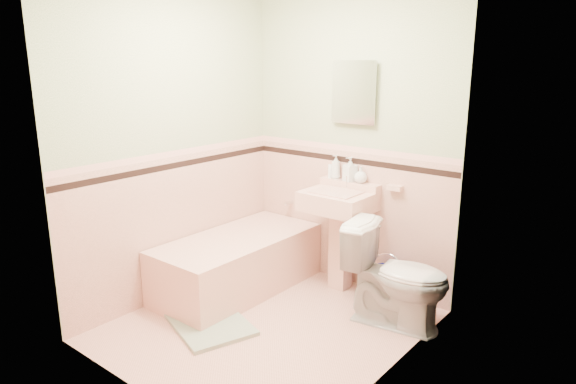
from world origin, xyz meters
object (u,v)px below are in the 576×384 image
Objects in this scene: soap_bottle_left at (336,167)px; bucket at (387,283)px; shoe at (198,314)px; medicine_cabinet at (355,92)px; soap_bottle_right at (361,175)px; soap_bottle_mid at (350,169)px; toilet at (397,276)px; sink at (337,242)px; bathtub at (238,265)px.

soap_bottle_left is 0.81× the size of bucket.
soap_bottle_left reaches higher than shoe.
soap_bottle_right is (0.10, -0.03, -0.68)m from medicine_cabinet.
bucket is at bearing -3.89° from soap_bottle_left.
soap_bottle_mid is at bearing 79.49° from shoe.
soap_bottle_left is at bearing 55.43° from toilet.
soap_bottle_right is (0.10, 0.18, 0.57)m from sink.
shoe is at bearing -114.43° from sink.
bathtub is 1.21m from soap_bottle_left.
soap_bottle_mid is at bearing -92.99° from medicine_cabinet.
medicine_cabinet is 1.83× the size of bucket.
soap_bottle_right is 0.95m from toilet.
medicine_cabinet is at bearing 87.01° from soap_bottle_mid.
soap_bottle_right is at bearing -16.02° from medicine_cabinet.
soap_bottle_right is at bearing 75.62° from shoe.
bathtub is at bearing -142.07° from sink.
bathtub is 7.16× the size of soap_bottle_mid.
bathtub is 1.69× the size of sink.
toilet is (0.69, -0.44, -1.31)m from medicine_cabinet.
soap_bottle_left is (0.53, 0.71, 0.83)m from bathtub.
soap_bottle_right is 0.18× the size of toilet.
medicine_cabinet reaches higher than shoe.
bucket is 1.60m from shoe.
medicine_cabinet is 2.19m from shoe.
soap_bottle_left is at bearing 129.87° from sink.
bucket is at bearing 64.63° from shoe.
sink is at bearing -120.14° from soap_bottle_right.
shoe is (-0.52, -1.35, -1.64)m from medicine_cabinet.
soap_bottle_left is at bearing 176.11° from bucket.
soap_bottle_right reaches higher than shoe.
soap_bottle_left is 1.55× the size of shoe.
soap_bottle_left reaches higher than sink.
medicine_cabinet is 0.69m from soap_bottle_right.
toilet is 0.53m from bucket.
medicine_cabinet is 3.45× the size of soap_bottle_right.
medicine_cabinet reaches higher than soap_bottle_left.
bathtub reaches higher than shoe.
toilet is at bearing -18.27° from sink.
medicine_cabinet is at bearing 90.00° from sink.
bucket is at bearing 31.35° from bathtub.
sink is 1.31m from shoe.
toilet is at bearing 47.91° from shoe.
sink is 0.54m from bucket.
soap_bottle_right is 0.53× the size of bucket.
sink is at bearing -90.00° from medicine_cabinet.
soap_bottle_mid reaches higher than soap_bottle_right.
bathtub is 1.28m from soap_bottle_mid.
bucket is at bearing -5.24° from soap_bottle_mid.
toilet reaches higher than bucket.
soap_bottle_right reaches higher than sink.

